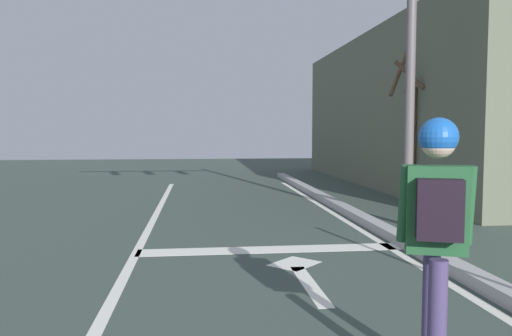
% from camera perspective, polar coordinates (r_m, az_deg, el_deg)
% --- Properties ---
extents(lane_line_center, '(0.12, 20.00, 0.01)m').
position_cam_1_polar(lane_line_center, '(5.60, -15.12, -12.48)').
color(lane_line_center, white).
rests_on(lane_line_center, ground).
extents(lane_line_curbside, '(0.12, 20.00, 0.01)m').
position_cam_1_polar(lane_line_curbside, '(6.12, 19.23, -11.14)').
color(lane_line_curbside, white).
rests_on(lane_line_curbside, ground).
extents(stop_bar, '(3.58, 0.40, 0.01)m').
position_cam_1_polar(stop_bar, '(6.87, 1.71, -9.24)').
color(stop_bar, white).
rests_on(stop_bar, ground).
extents(lane_arrow_stem, '(0.16, 1.40, 0.01)m').
position_cam_1_polar(lane_arrow_stem, '(5.38, 6.15, -13.06)').
color(lane_arrow_stem, white).
rests_on(lane_arrow_stem, ground).
extents(lane_arrow_head, '(0.71, 0.71, 0.01)m').
position_cam_1_polar(lane_arrow_head, '(6.18, 4.39, -10.77)').
color(lane_arrow_head, white).
rests_on(lane_arrow_head, ground).
extents(curb_strip, '(0.24, 24.00, 0.14)m').
position_cam_1_polar(curb_strip, '(6.21, 21.36, -10.33)').
color(curb_strip, '#9F9F9D').
rests_on(curb_strip, ground).
extents(skater, '(0.42, 0.59, 1.60)m').
position_cam_1_polar(skater, '(3.26, 19.86, -5.06)').
color(skater, '#453963').
rests_on(skater, skateboard).
extents(roadside_tree, '(1.05, 1.00, 3.59)m').
position_cam_1_polar(roadside_tree, '(11.62, 17.15, 3.53)').
color(roadside_tree, brown).
rests_on(roadside_tree, ground).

